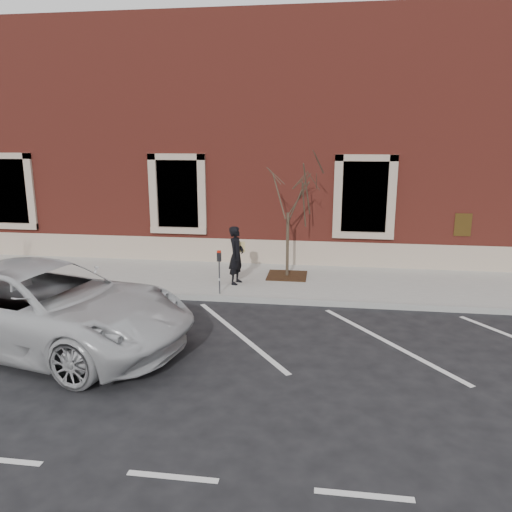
# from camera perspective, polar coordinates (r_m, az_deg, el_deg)

# --- Properties ---
(ground) EXTENTS (120.00, 120.00, 0.00)m
(ground) POSITION_cam_1_polar(r_m,az_deg,el_deg) (13.16, -0.37, -5.27)
(ground) COLOR #28282B
(ground) RESTS_ON ground
(sidewalk_near) EXTENTS (40.00, 3.50, 0.15)m
(sidewalk_near) POSITION_cam_1_polar(r_m,az_deg,el_deg) (14.79, 0.63, -2.83)
(sidewalk_near) COLOR #B7B5AC
(sidewalk_near) RESTS_ON ground
(curb_near) EXTENTS (40.00, 0.12, 0.15)m
(curb_near) POSITION_cam_1_polar(r_m,az_deg,el_deg) (13.09, -0.40, -5.03)
(curb_near) COLOR #9E9E99
(curb_near) RESTS_ON ground
(parking_stripes) EXTENTS (28.00, 4.40, 0.01)m
(parking_stripes) POSITION_cam_1_polar(r_m,az_deg,el_deg) (11.13, -2.05, -8.87)
(parking_stripes) COLOR silver
(parking_stripes) RESTS_ON ground
(building_civic) EXTENTS (40.00, 8.62, 8.00)m
(building_civic) POSITION_cam_1_polar(r_m,az_deg,el_deg) (20.15, 2.92, 12.81)
(building_civic) COLOR maroon
(building_civic) RESTS_ON ground
(man) EXTENTS (0.52, 0.67, 1.65)m
(man) POSITION_cam_1_polar(r_m,az_deg,el_deg) (14.06, -2.27, 0.08)
(man) COLOR black
(man) RESTS_ON sidewalk_near
(parking_meter) EXTENTS (0.11, 0.08, 1.18)m
(parking_meter) POSITION_cam_1_polar(r_m,az_deg,el_deg) (13.16, -4.23, -0.91)
(parking_meter) COLOR #595B60
(parking_meter) RESTS_ON sidewalk_near
(tree_grate) EXTENTS (1.17, 1.17, 0.03)m
(tree_grate) POSITION_cam_1_polar(r_m,az_deg,el_deg) (15.02, 3.56, -2.25)
(tree_grate) COLOR #3D2813
(tree_grate) RESTS_ON sidewalk_near
(sapling) EXTENTS (2.10, 2.10, 3.49)m
(sapling) POSITION_cam_1_polar(r_m,az_deg,el_deg) (14.55, 3.70, 6.99)
(sapling) COLOR #443829
(sapling) RESTS_ON sidewalk_near
(white_truck) EXTENTS (6.68, 4.09, 1.73)m
(white_truck) POSITION_cam_1_polar(r_m,az_deg,el_deg) (11.09, -23.06, -5.32)
(white_truck) COLOR silver
(white_truck) RESTS_ON ground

